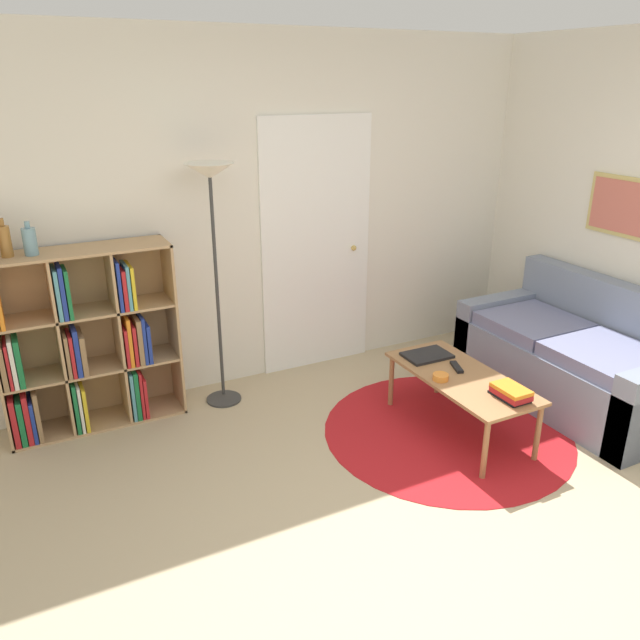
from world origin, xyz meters
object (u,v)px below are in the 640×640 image
object	(u,v)px
bottle_middle	(5,241)
couch	(578,360)
bookshelf	(82,345)
laptop	(427,355)
bowl	(441,377)
coffee_table	(461,381)
floor_lamp	(211,200)
bottle_right	(30,241)

from	to	relation	value
bottle_middle	couch	bearing A→B (deg)	-19.04
bookshelf	laptop	xyz separation A→B (m)	(2.18, -0.90, -0.16)
laptop	bowl	bearing A→B (deg)	-112.32
bookshelf	coffee_table	size ratio (longest dim) A/B	1.14
coffee_table	laptop	xyz separation A→B (m)	(-0.03, 0.35, 0.05)
floor_lamp	coffee_table	world-z (taller)	floor_lamp
coffee_table	bowl	bearing A→B (deg)	176.23
bookshelf	floor_lamp	size ratio (longest dim) A/B	0.71
floor_lamp	couch	size ratio (longest dim) A/B	1.05
laptop	bottle_right	distance (m)	2.70
bookshelf	bottle_right	bearing A→B (deg)	-174.15
floor_lamp	bowl	world-z (taller)	floor_lamp
couch	bottle_right	bearing A→B (deg)	160.62
bowl	bottle_middle	bearing A→B (deg)	152.61
couch	coffee_table	world-z (taller)	couch
coffee_table	laptop	distance (m)	0.36
bookshelf	bottle_middle	size ratio (longest dim) A/B	5.26
couch	coffee_table	bearing A→B (deg)	179.45
floor_lamp	bottle_right	bearing A→B (deg)	175.67
couch	bottle_middle	bearing A→B (deg)	160.96
bookshelf	bottle_right	world-z (taller)	bottle_right
coffee_table	bottle_right	distance (m)	2.87
bookshelf	floor_lamp	xyz separation A→B (m)	(0.92, -0.11, 0.91)
bottle_middle	floor_lamp	bearing A→B (deg)	-4.92
couch	bottle_right	world-z (taller)	bottle_right
laptop	bottle_middle	bearing A→B (deg)	160.46
bookshelf	laptop	size ratio (longest dim) A/B	3.78
floor_lamp	laptop	distance (m)	1.83
floor_lamp	bottle_middle	xyz separation A→B (m)	(-1.27, 0.11, -0.16)
bookshelf	floor_lamp	world-z (taller)	floor_lamp
floor_lamp	bowl	bearing A→B (deg)	-45.16
bottle_right	floor_lamp	bearing A→B (deg)	-4.33
floor_lamp	laptop	xyz separation A→B (m)	(1.26, -0.79, -1.07)
bookshelf	bottle_middle	xyz separation A→B (m)	(-0.34, 0.00, 0.75)
bottle_middle	bottle_right	xyz separation A→B (m)	(0.13, -0.02, -0.01)
laptop	bookshelf	bearing A→B (deg)	157.72
bottle_right	couch	bearing A→B (deg)	-19.38
bookshelf	bottle_middle	distance (m)	0.83
bowl	bottle_middle	xyz separation A→B (m)	(-2.39, 1.24, 0.91)
floor_lamp	bottle_middle	bearing A→B (deg)	175.08
bottle_middle	laptop	bearing A→B (deg)	-19.54
bookshelf	couch	size ratio (longest dim) A/B	0.75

